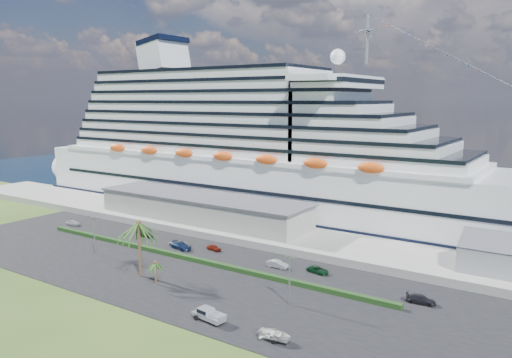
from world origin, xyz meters
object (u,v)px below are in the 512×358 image
Objects in this scene: parked_car_3 at (181,246)px; boat_trailer at (275,334)px; pickup_truck at (209,314)px; cruise_ship at (262,155)px.

parked_car_3 is 0.97× the size of boat_trailer.
pickup_truck is at bearing -179.75° from boat_trailer.
pickup_truck is (27.97, -24.86, 0.26)m from parked_car_3.
parked_car_3 is 0.97× the size of pickup_truck.
cruise_ship is 35.41× the size of parked_car_3.
cruise_ship is 77.76m from pickup_truck.
parked_car_3 is (6.47, -43.11, -15.79)m from cruise_ship.
pickup_truck is 11.59m from boat_trailer.
pickup_truck is 1.01× the size of boat_trailer.
cruise_ship is 34.50× the size of boat_trailer.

